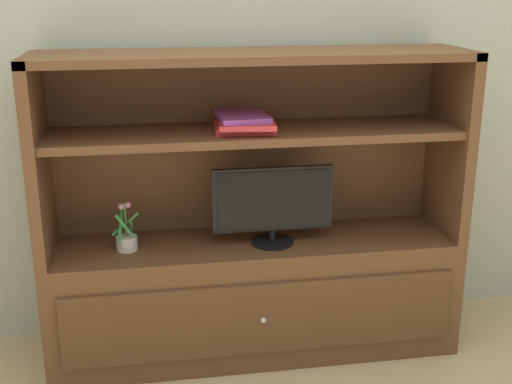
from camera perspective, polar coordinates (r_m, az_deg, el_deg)
painted_rear_wall at (r=3.20m, az=-1.21°, el=12.36°), size 6.00×0.10×2.80m
media_console at (r=3.11m, az=-0.17°, el=-5.98°), size 1.89×0.49×1.42m
tv_monitor at (r=2.96m, az=1.45°, el=-0.99°), size 0.55×0.19×0.36m
potted_plant at (r=2.99m, az=-11.08°, el=-4.04°), size 0.13×0.11×0.22m
magazine_stack at (r=2.88m, az=-1.04°, el=6.07°), size 0.27×0.35×0.07m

